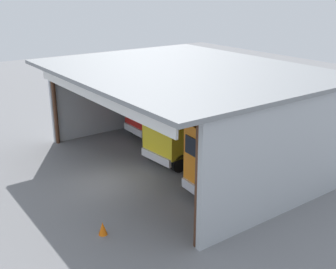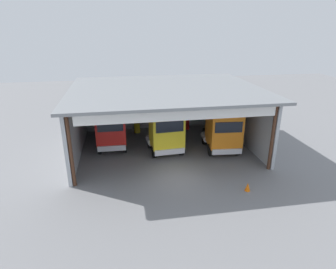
# 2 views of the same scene
# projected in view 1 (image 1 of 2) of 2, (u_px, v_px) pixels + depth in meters

# --- Properties ---
(ground_plane) EXTENTS (80.00, 80.00, 0.00)m
(ground_plane) POSITION_uv_depth(u_px,v_px,m) (108.00, 182.00, 21.37)
(ground_plane) COLOR slate
(ground_plane) RESTS_ON ground
(workshop_shed) EXTENTS (14.89, 12.13, 5.35)m
(workshop_shed) POSITION_uv_depth(u_px,v_px,m) (203.00, 93.00, 23.51)
(workshop_shed) COLOR #ADB2B7
(workshop_shed) RESTS_ON ground
(truck_red_yard_outside) EXTENTS (2.55, 4.64, 3.51)m
(truck_red_yard_outside) POSITION_uv_depth(u_px,v_px,m) (152.00, 111.00, 27.38)
(truck_red_yard_outside) COLOR red
(truck_red_yard_outside) RESTS_ON ground
(truck_yellow_right_bay) EXTENTS (2.89, 4.31, 3.68)m
(truck_yellow_right_bay) POSITION_uv_depth(u_px,v_px,m) (174.00, 130.00, 23.16)
(truck_yellow_right_bay) COLOR yellow
(truck_yellow_right_bay) RESTS_ON ground
(truck_orange_center_left_bay) EXTENTS (2.79, 5.19, 3.58)m
(truck_orange_center_left_bay) POSITION_uv_depth(u_px,v_px,m) (226.00, 159.00, 19.36)
(truck_orange_center_left_bay) COLOR orange
(truck_orange_center_left_bay) RESTS_ON ground
(oil_drum) EXTENTS (0.58, 0.58, 0.95)m
(oil_drum) POSITION_uv_depth(u_px,v_px,m) (219.00, 128.00, 28.09)
(oil_drum) COLOR gold
(oil_drum) RESTS_ON ground
(tool_cart) EXTENTS (0.90, 0.60, 1.00)m
(tool_cart) POSITION_uv_depth(u_px,v_px,m) (278.00, 148.00, 24.55)
(tool_cart) COLOR red
(tool_cart) RESTS_ON ground
(traffic_cone) EXTENTS (0.36, 0.36, 0.56)m
(traffic_cone) POSITION_uv_depth(u_px,v_px,m) (103.00, 228.00, 16.81)
(traffic_cone) COLOR orange
(traffic_cone) RESTS_ON ground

